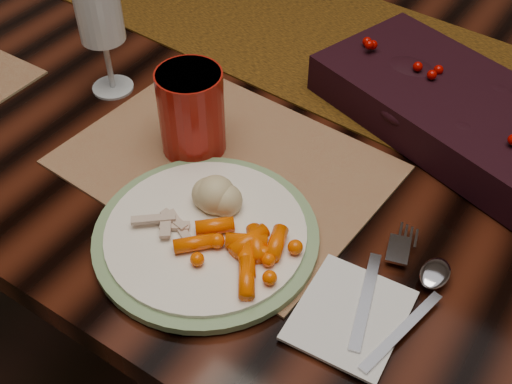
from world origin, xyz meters
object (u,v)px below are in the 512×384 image
Objects in this scene: placemat_main at (225,165)px; dinner_plate at (206,235)px; centerpiece at (456,104)px; turkey_shreds at (165,224)px; red_cup at (191,112)px; wine_glass at (103,37)px; baby_carrots at (231,247)px; mashed_potatoes at (234,186)px; napkin at (350,315)px; dining_table at (343,272)px.

placemat_main is 0.13m from dinner_plate.
centerpiece reaches higher than dinner_plate.
turkey_shreds is 0.17m from red_cup.
dinner_plate is at bearing -114.06° from centerpiece.
wine_glass is (-0.26, 0.19, 0.06)m from turkey_shreds.
wine_glass is (-0.35, 0.18, 0.06)m from baby_carrots.
mashed_potatoes is at bearing -42.05° from placemat_main.
baby_carrots reaches higher than napkin.
dining_table is 0.44m from placemat_main.
centerpiece is at bearing 61.86° from mashed_potatoes.
red_cup reaches higher than dinner_plate.
dinner_plate is (0.06, -0.12, 0.01)m from placemat_main.
turkey_shreds is at bearing -63.86° from red_cup.
dinner_plate is 1.49× the size of wine_glass.
baby_carrots is 0.81× the size of red_cup.
mashed_potatoes is 0.67× the size of napkin.
dining_table is 0.53m from baby_carrots.
mashed_potatoes reaches higher than baby_carrots.
turkey_shreds reaches higher than dinner_plate.
dining_table is 0.61m from wine_glass.
red_cup is at bearing -139.23° from centerpiece.
dinner_plate is (-0.05, -0.33, 0.39)m from dining_table.
mashed_potatoes is at bearing 64.42° from turkey_shreds.
red_cup is 0.20m from wine_glass.
mashed_potatoes is at bearing -101.04° from dining_table.
baby_carrots is at bearing 178.59° from napkin.
mashed_potatoes is 0.72× the size of red_cup.
baby_carrots is 0.21m from red_cup.
placemat_main is at bearing -10.98° from wine_glass.
wine_glass reaches higher than red_cup.
red_cup reaches higher than placemat_main.
wine_glass is (-0.47, -0.20, 0.05)m from centerpiece.
wine_glass reaches higher than mashed_potatoes.
red_cup is (-0.17, -0.20, 0.44)m from dining_table.
centerpiece is at bearing 65.94° from dinner_plate.
centerpiece is at bearing 72.44° from baby_carrots.
centerpiece is 0.95× the size of placemat_main.
red_cup reaches higher than turkey_shreds.
mashed_potatoes is at bearing 122.35° from baby_carrots.
baby_carrots is 0.15m from napkin.
dinner_plate is at bearing -99.03° from dining_table.
dining_table is at bearing 50.39° from red_cup.
wine_glass reaches higher than centerpiece.
wine_glass is at bearing 172.84° from placemat_main.
red_cup is (-0.07, 0.15, 0.04)m from turkey_shreds.
dining_table is at bearing 65.65° from placemat_main.
red_cup is at bearing -12.49° from wine_glass.
wine_glass is at bearing 160.46° from mashed_potatoes.
centerpiece is (0.11, 0.04, 0.42)m from dining_table.
dining_table is 0.51m from dinner_plate.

